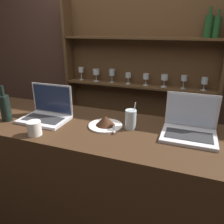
# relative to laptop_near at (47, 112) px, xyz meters

# --- Properties ---
(bar_counter) EXTENTS (1.82, 0.62, 1.00)m
(bar_counter) POSITION_rel_laptop_near_xyz_m (0.28, 0.00, -0.55)
(bar_counter) COLOR #382314
(bar_counter) RESTS_ON ground_plane
(back_wall) EXTENTS (7.00, 0.06, 2.70)m
(back_wall) POSITION_rel_laptop_near_xyz_m (0.28, 1.12, 0.30)
(back_wall) COLOR #4C3328
(back_wall) RESTS_ON ground_plane
(back_shelf) EXTENTS (1.58, 0.18, 1.86)m
(back_shelf) POSITION_rel_laptop_near_xyz_m (0.38, 1.05, -0.08)
(back_shelf) COLOR brown
(back_shelf) RESTS_ON ground_plane
(laptop_near) EXTENTS (0.31, 0.22, 0.23)m
(laptop_near) POSITION_rel_laptop_near_xyz_m (0.00, 0.00, 0.00)
(laptop_near) COLOR silver
(laptop_near) RESTS_ON bar_counter
(laptop_far) EXTENTS (0.30, 0.24, 0.23)m
(laptop_far) POSITION_rel_laptop_near_xyz_m (0.92, 0.09, -0.00)
(laptop_far) COLOR silver
(laptop_far) RESTS_ON bar_counter
(cake_plate) EXTENTS (0.22, 0.22, 0.07)m
(cake_plate) POSITION_rel_laptop_near_xyz_m (0.42, 0.02, -0.02)
(cake_plate) COLOR white
(cake_plate) RESTS_ON bar_counter
(water_glass) EXTENTS (0.07, 0.07, 0.17)m
(water_glass) POSITION_rel_laptop_near_xyz_m (0.58, 0.05, 0.01)
(water_glass) COLOR silver
(water_glass) RESTS_ON bar_counter
(wine_bottle_dark) EXTENTS (0.07, 0.07, 0.24)m
(wine_bottle_dark) POSITION_rel_laptop_near_xyz_m (-0.24, -0.12, 0.04)
(wine_bottle_dark) COLOR black
(wine_bottle_dark) RESTS_ON bar_counter
(coffee_cup) EXTENTS (0.08, 0.08, 0.08)m
(coffee_cup) POSITION_rel_laptop_near_xyz_m (0.08, -0.23, -0.01)
(coffee_cup) COLOR silver
(coffee_cup) RESTS_ON bar_counter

